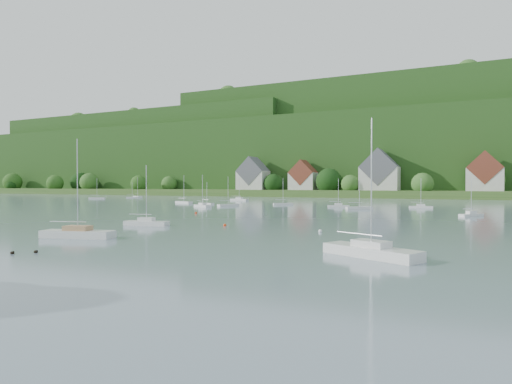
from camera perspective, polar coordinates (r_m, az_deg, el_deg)
far_shore_strip at (r=210.59m, az=14.82°, el=-0.14°), size 600.00×60.00×3.00m
forested_ridge at (r=278.76m, az=17.47°, el=4.51°), size 620.00×181.22×69.89m
village_building_0 at (r=215.21m, az=-0.38°, el=2.05°), size 14.00×10.40×16.00m
village_building_1 at (r=207.54m, az=6.10°, el=1.87°), size 12.00×9.36×14.00m
village_building_2 at (r=197.92m, az=15.64°, el=2.32°), size 16.00×11.44×18.00m
village_building_3 at (r=193.29m, az=27.32°, el=2.03°), size 13.00×10.40×15.50m
near_sailboat_2 at (r=49.97m, az=-21.97°, el=-4.91°), size 7.94×3.97×10.32m
near_sailboat_3 at (r=61.96m, az=-13.93°, el=-3.79°), size 6.27×2.91×8.17m
near_sailboat_4 at (r=35.32m, az=14.60°, el=-7.28°), size 8.06×5.43×10.65m
mooring_buoy_2 at (r=59.25m, az=-4.03°, el=-4.41°), size 0.43×0.43×0.43m
mooring_buoy_3 at (r=84.90m, az=-7.73°, el=-2.78°), size 0.46×0.46×0.46m
mooring_buoy_4 at (r=52.24m, az=8.27°, el=-5.15°), size 0.43×0.43×0.43m
duck_pair at (r=40.55m, az=-27.69°, el=-6.89°), size 1.63×1.46×0.30m
far_sailboat_cluster at (r=125.23m, az=9.13°, el=-1.40°), size 201.36×67.90×8.71m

